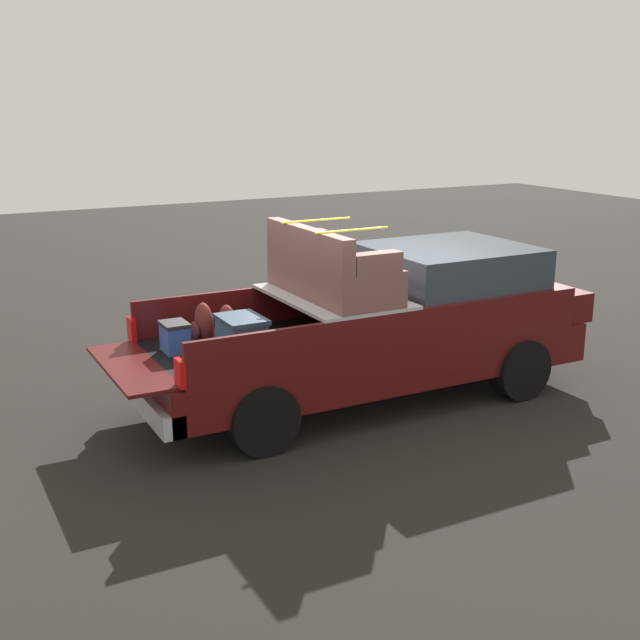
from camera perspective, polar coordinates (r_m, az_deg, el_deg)
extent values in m
plane|color=black|center=(10.19, 3.00, -5.56)|extent=(40.00, 40.00, 0.00)
cube|color=#470F0F|center=(9.99, 3.05, -2.30)|extent=(5.50, 1.92, 0.48)
cube|color=black|center=(9.37, -3.24, -1.81)|extent=(2.80, 1.80, 0.04)
cube|color=#470F0F|center=(10.13, -5.47, 0.81)|extent=(2.80, 0.06, 0.50)
cube|color=#470F0F|center=(8.50, -0.64, -1.96)|extent=(2.80, 0.06, 0.50)
cube|color=#470F0F|center=(9.93, 3.93, 0.55)|extent=(0.06, 1.80, 0.50)
cube|color=#470F0F|center=(8.84, -13.16, -3.26)|extent=(0.55, 1.80, 0.04)
cube|color=#B2B2B7|center=(9.58, 0.93, 1.69)|extent=(1.25, 1.92, 0.04)
cube|color=#470F0F|center=(10.59, 9.37, 1.30)|extent=(2.30, 1.92, 0.50)
cube|color=#2D3842|center=(10.42, 9.05, 3.87)|extent=(1.94, 1.76, 0.48)
cube|color=#470F0F|center=(11.45, 14.76, 1.75)|extent=(0.40, 1.82, 0.38)
cube|color=#B2B2B7|center=(9.01, -12.06, -5.44)|extent=(0.24, 1.92, 0.24)
cube|color=red|center=(9.67, -13.13, -0.66)|extent=(0.06, 0.20, 0.28)
cube|color=red|center=(8.05, -9.84, -3.72)|extent=(0.06, 0.20, 0.28)
cylinder|color=black|center=(11.68, 8.19, -0.95)|extent=(0.77, 0.30, 0.77)
cylinder|color=black|center=(10.38, 13.89, -3.34)|extent=(0.77, 0.30, 0.77)
cylinder|color=black|center=(10.10, -8.14, -3.55)|extent=(0.77, 0.30, 0.77)
cylinder|color=black|center=(8.57, -4.07, -6.95)|extent=(0.77, 0.30, 0.77)
cube|color=#335170|center=(8.75, -5.52, -1.48)|extent=(0.40, 0.55, 0.44)
cube|color=#23394E|center=(8.68, -5.56, 0.06)|extent=(0.44, 0.59, 0.05)
ellipsoid|color=maroon|center=(9.18, -6.55, -0.48)|extent=(0.20, 0.32, 0.51)
ellipsoid|color=maroon|center=(9.16, -7.18, -1.03)|extent=(0.09, 0.22, 0.22)
ellipsoid|color=maroon|center=(9.39, -8.18, -0.24)|extent=(0.20, 0.34, 0.49)
ellipsoid|color=maroon|center=(9.38, -8.80, -0.75)|extent=(0.09, 0.24, 0.21)
cube|color=#3359B2|center=(9.17, -10.18, -1.30)|extent=(0.26, 0.34, 0.30)
cube|color=#262628|center=(9.13, -10.23, -0.28)|extent=(0.28, 0.36, 0.04)
cube|color=brown|center=(9.52, 0.93, 3.03)|extent=(0.83, 1.92, 0.42)
cube|color=brown|center=(9.29, -0.86, 5.30)|extent=(0.16, 1.92, 0.40)
cube|color=brown|center=(10.23, -1.14, 5.71)|extent=(0.59, 0.20, 0.22)
cube|color=brown|center=(8.76, 3.94, 4.05)|extent=(0.59, 0.20, 0.22)
cube|color=yellow|center=(9.79, -0.28, 7.06)|extent=(0.93, 0.03, 0.02)
cube|color=yellow|center=(9.04, 2.27, 6.36)|extent=(0.93, 0.03, 0.02)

